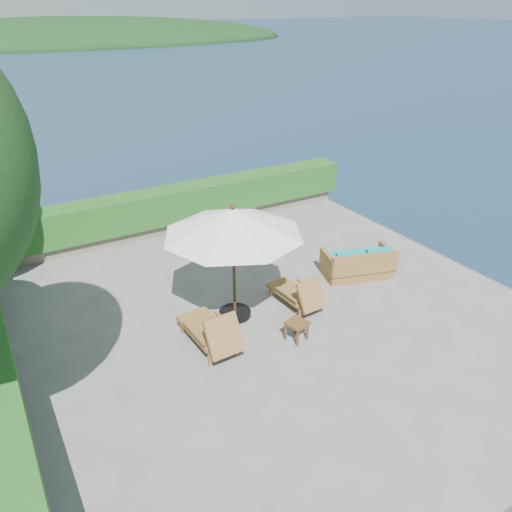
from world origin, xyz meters
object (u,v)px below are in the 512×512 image
lounge_right (298,293)px  side_table (297,325)px  wicker_loveseat (359,265)px  lounge_left (211,331)px  patio_umbrella (233,223)px

lounge_right → side_table: (-0.76, -1.06, -0.00)m
lounge_right → side_table: 1.31m
lounge_right → wicker_loveseat: (2.21, 0.41, -0.03)m
lounge_left → side_table: (1.67, -0.67, -0.05)m
patio_umbrella → lounge_left: (-0.98, -0.81, -1.89)m
lounge_left → lounge_right: bearing=7.1°
wicker_loveseat → lounge_right: bearing=-152.9°
side_table → wicker_loveseat: bearing=26.4°
lounge_left → lounge_right: size_ratio=1.13×
patio_umbrella → lounge_right: 2.46m
side_table → lounge_right: bearing=54.4°
patio_umbrella → lounge_right: size_ratio=2.06×
patio_umbrella → lounge_right: patio_umbrella is taller
patio_umbrella → lounge_left: patio_umbrella is taller
lounge_right → side_table: bearing=-129.0°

